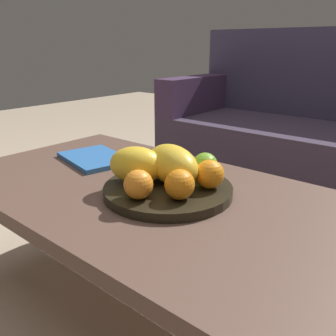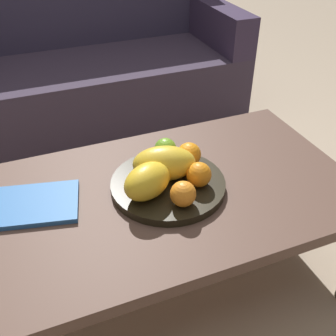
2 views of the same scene
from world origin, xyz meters
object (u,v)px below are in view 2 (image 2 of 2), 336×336
at_px(couch, 85,72).
at_px(orange_right, 199,175).
at_px(fruit_bowl, 168,185).
at_px(coffee_table, 153,204).
at_px(melon_large_front, 164,163).
at_px(melon_smaller_beside, 147,181).
at_px(magazine, 34,204).
at_px(apple_front, 165,149).
at_px(banana_bunch, 160,170).
at_px(orange_front, 189,154).
at_px(orange_left, 183,194).

distance_m(couch, orange_right, 1.34).
height_order(fruit_bowl, orange_right, orange_right).
height_order(coffee_table, melon_large_front, melon_large_front).
distance_m(coffee_table, melon_smaller_beside, 0.12).
xyz_separation_m(couch, melon_large_front, (-0.01, -1.25, 0.20)).
bearing_deg(melon_smaller_beside, couch, 86.21).
bearing_deg(magazine, apple_front, 20.11).
distance_m(melon_smaller_beside, banana_bunch, 0.10).
relative_size(orange_right, banana_bunch, 0.48).
relative_size(couch, melon_smaller_beside, 11.16).
bearing_deg(banana_bunch, melon_large_front, -44.91).
height_order(coffee_table, magazine, magazine).
bearing_deg(melon_large_front, orange_front, 20.16).
relative_size(orange_left, apple_front, 1.02).
bearing_deg(coffee_table, orange_right, -16.56).
height_order(orange_left, magazine, orange_left).
relative_size(fruit_bowl, banana_bunch, 2.24).
xyz_separation_m(orange_left, banana_bunch, (-0.01, 0.14, -0.01)).
bearing_deg(orange_left, banana_bunch, 94.97).
bearing_deg(couch, melon_smaller_beside, -93.79).
relative_size(orange_front, magazine, 0.31).
height_order(couch, magazine, couch).
relative_size(fruit_bowl, melon_smaller_beside, 2.30).
relative_size(fruit_bowl, melon_large_front, 1.85).
relative_size(melon_large_front, orange_front, 2.46).
distance_m(fruit_bowl, melon_smaller_beside, 0.11).
bearing_deg(melon_large_front, melon_smaller_beside, -141.06).
bearing_deg(melon_large_front, banana_bunch, 135.09).
xyz_separation_m(melon_smaller_beside, orange_front, (0.17, 0.10, -0.01)).
height_order(coffee_table, fruit_bowl, fruit_bowl).
distance_m(couch, orange_left, 1.40).
bearing_deg(melon_smaller_beside, orange_right, -3.60).
xyz_separation_m(orange_front, banana_bunch, (-0.11, -0.03, -0.01)).
bearing_deg(orange_left, couch, 89.65).
distance_m(orange_front, banana_bunch, 0.11).
xyz_separation_m(coffee_table, orange_front, (0.15, 0.07, 0.10)).
xyz_separation_m(fruit_bowl, orange_right, (0.08, -0.05, 0.05)).
bearing_deg(melon_large_front, fruit_bowl, -80.79).
relative_size(couch, banana_bunch, 10.89).
height_order(orange_front, banana_bunch, orange_front).
bearing_deg(melon_large_front, coffee_table, -148.73).
height_order(orange_right, banana_bunch, orange_right).
relative_size(melon_smaller_beside, magazine, 0.61).
bearing_deg(magazine, melon_smaller_beside, -5.34).
relative_size(coffee_table, apple_front, 17.41).
height_order(couch, fruit_bowl, couch).
relative_size(orange_front, orange_right, 1.02).
height_order(apple_front, banana_bunch, apple_front).
distance_m(fruit_bowl, melon_large_front, 0.07).
height_order(orange_left, orange_right, orange_right).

